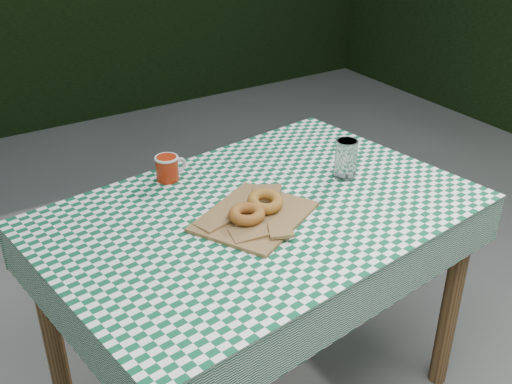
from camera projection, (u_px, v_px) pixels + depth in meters
table at (260, 312)px, 1.93m from camera, size 1.31×0.96×0.75m
tablecloth at (260, 209)px, 1.75m from camera, size 1.33×0.99×0.01m
paper_bag at (254, 216)px, 1.70m from camera, size 0.40×0.37×0.02m
bagel_front at (247, 214)px, 1.66m from camera, size 0.11×0.11×0.03m
bagel_back at (265, 201)px, 1.72m from camera, size 0.12×0.12×0.03m
coffee_mug at (167, 168)px, 1.89m from camera, size 0.15×0.15×0.08m
drinking_glass at (346, 159)px, 1.90m from camera, size 0.08×0.08×0.12m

